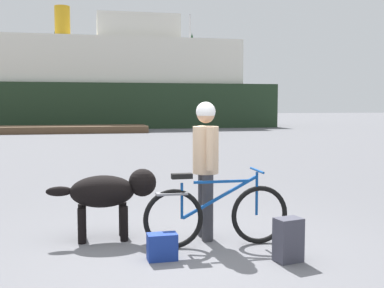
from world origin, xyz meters
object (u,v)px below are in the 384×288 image
object	(u,v)px
person_cyclist	(206,157)
backpack	(288,240)
ferry_boat	(106,85)
bicycle	(216,214)
dog	(110,192)
sailboat_moored	(190,118)
handbag_pannier	(162,247)

from	to	relation	value
person_cyclist	backpack	size ratio (longest dim) A/B	3.63
ferry_boat	person_cyclist	bearing A→B (deg)	-89.40
bicycle	dog	size ratio (longest dim) A/B	1.31
person_cyclist	backpack	bearing A→B (deg)	-57.50
dog	ferry_boat	xyz separation A→B (m)	(0.85, 30.09, 2.48)
dog	sailboat_moored	xyz separation A→B (m)	(8.05, 33.98, -0.07)
person_cyclist	ferry_boat	bearing A→B (deg)	90.60
handbag_pannier	sailboat_moored	bearing A→B (deg)	77.83
dog	backpack	distance (m)	2.25
backpack	handbag_pannier	bearing A→B (deg)	166.05
handbag_pannier	ferry_boat	world-z (taller)	ferry_boat
bicycle	backpack	world-z (taller)	bicycle
dog	ferry_boat	world-z (taller)	ferry_boat
bicycle	handbag_pannier	world-z (taller)	bicycle
dog	bicycle	bearing A→B (deg)	-25.33
ferry_boat	sailboat_moored	distance (m)	8.57
dog	ferry_boat	size ratio (longest dim) A/B	0.06
ferry_boat	sailboat_moored	bearing A→B (deg)	28.38
person_cyclist	handbag_pannier	world-z (taller)	person_cyclist
dog	backpack	bearing A→B (deg)	-34.47
bicycle	handbag_pannier	xyz separation A→B (m)	(-0.70, -0.36, -0.24)
bicycle	person_cyclist	xyz separation A→B (m)	(-0.04, 0.35, 0.64)
handbag_pannier	dog	bearing A→B (deg)	119.11
backpack	handbag_pannier	size ratio (longest dim) A/B	1.47
dog	ferry_boat	distance (m)	30.21
handbag_pannier	ferry_boat	distance (m)	31.16
bicycle	handbag_pannier	size ratio (longest dim) A/B	5.49
bicycle	person_cyclist	distance (m)	0.74
dog	backpack	world-z (taller)	dog
handbag_pannier	person_cyclist	bearing A→B (deg)	47.45
dog	sailboat_moored	bearing A→B (deg)	76.67
backpack	sailboat_moored	xyz separation A→B (m)	(6.22, 35.24, 0.28)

